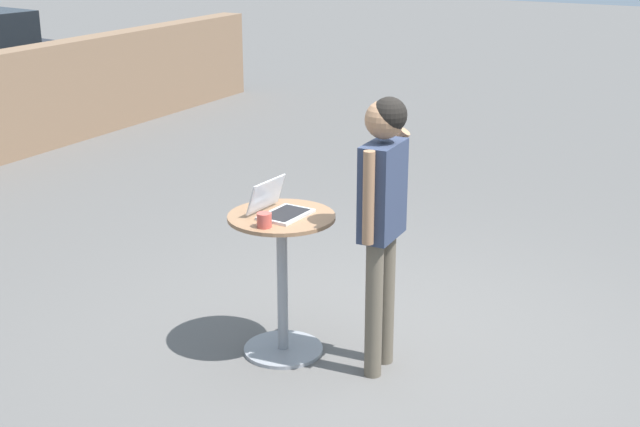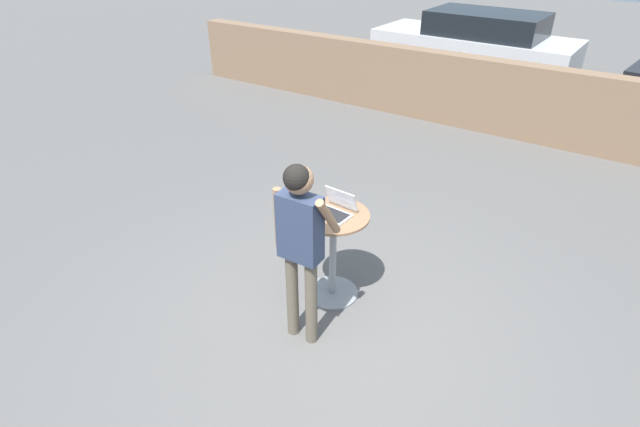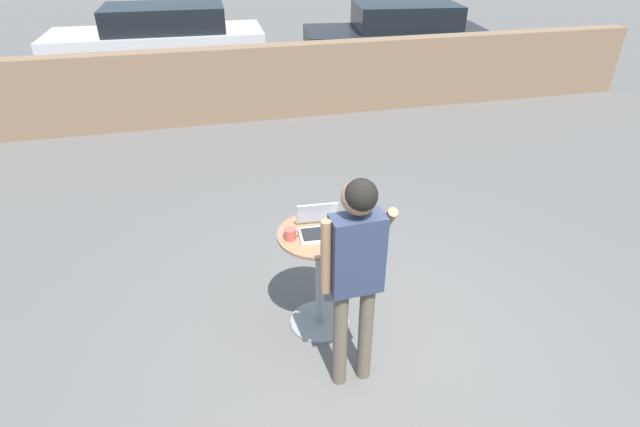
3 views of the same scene
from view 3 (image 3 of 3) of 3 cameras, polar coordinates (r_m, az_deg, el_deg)
name	(u,v)px [view 3 (image 3 of 3)]	position (r m, az deg, el deg)	size (l,w,h in m)	color
ground_plane	(373,361)	(4.33, 6.07, -16.44)	(50.00, 50.00, 0.00)	#5B5956
pavement_kerb	(264,82)	(9.14, -6.42, 14.66)	(14.43, 0.35, 1.27)	#84664C
cafe_table	(320,271)	(4.25, -0.04, -6.59)	(0.70, 0.70, 0.97)	gray
laptop	(319,227)	(4.02, -0.07, -1.53)	(0.36, 0.33, 0.22)	silver
coffee_mug	(290,234)	(3.94, -3.44, -2.36)	(0.13, 0.09, 0.09)	#C14C42
standing_person	(356,262)	(3.42, 4.16, -5.50)	(0.51, 0.40, 1.78)	brown
parked_car_near_street	(160,42)	(11.97, -17.83, 18.20)	(4.56, 1.97, 1.55)	silver
parked_car_further_down	(398,35)	(12.59, 8.89, 19.48)	(4.42, 2.35, 1.44)	black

